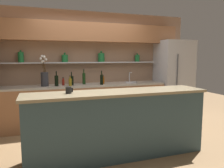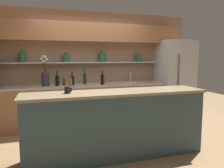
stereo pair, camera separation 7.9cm
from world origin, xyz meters
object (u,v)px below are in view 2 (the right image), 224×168
Objects in this scene: bottle_sauce_2 at (104,80)px; bottle_wine_6 at (57,80)px; coffee_mug at (67,90)px; refrigerator at (175,79)px; sink_fixture at (132,82)px; bottle_wine_4 at (85,78)px; bottle_wine_1 at (72,80)px; bottle_sauce_7 at (64,82)px; flower_vase at (45,77)px; bottle_oil_5 at (103,80)px; bottle_oil_3 at (71,82)px; bottle_wine_0 at (102,79)px.

bottle_wine_6 reaches higher than bottle_sauce_2.
bottle_sauce_2 is at bearing 59.30° from coffee_mug.
refrigerator is 3.38m from coffee_mug.
refrigerator is 6.86× the size of sink_fixture.
coffee_mug is at bearing -108.18° from bottle_wine_4.
bottle_wine_1 is 2.82× the size of coffee_mug.
sink_fixture is 2.73× the size of coffee_mug.
bottle_wine_1 is at bearing -178.26° from sink_fixture.
bottle_sauce_7 is at bearing 178.95° from refrigerator.
refrigerator is 2.96× the size of flower_vase.
flower_vase is 0.87m from bottle_wine_4.
bottle_oil_5 is at bearing 7.48° from bottle_wine_6.
bottle_wine_1 reaches higher than bottle_oil_5.
bottle_oil_3 is at bearing -148.52° from bottle_wine_4.
bottle_sauce_2 is 0.86× the size of bottle_oil_5.
bottle_sauce_2 is (-0.70, -0.00, 0.06)m from sink_fixture.
coffee_mug is at bearing -89.09° from bottle_wine_6.
sink_fixture is at bearing 12.82° from bottle_wine_0.
refrigerator is at bearing 3.84° from bottle_wine_0.
flower_vase is 1.31m from bottle_oil_5.
bottle_wine_0 is at bearing -6.99° from flower_vase.
bottle_sauce_7 is 1.76m from coffee_mug.
coffee_mug is (-1.74, -1.75, 0.12)m from sink_fixture.
bottle_wine_4 is 1.09× the size of bottle_wine_6.
refrigerator reaches higher than bottle_wine_1.
flower_vase is 6.32× the size of coffee_mug.
bottle_wine_0 is 1.43× the size of bottle_oil_3.
bottle_wine_1 is at bearing 167.95° from bottle_wine_0.
bottle_wine_6 is at bearing -177.55° from sink_fixture.
refrigerator is at bearing -0.12° from bottle_wine_1.
bottle_wine_4 is at bearing 5.73° from flower_vase.
bottle_wine_6 is 1.68m from coffee_mug.
sink_fixture is 0.71m from bottle_oil_5.
bottle_wine_1 is 1.33× the size of bottle_oil_3.
sink_fixture is 1.62m from bottle_sauce_7.
bottle_sauce_7 is (-1.62, 0.00, 0.05)m from sink_fixture.
bottle_oil_5 is at bearing 8.33° from bottle_wine_1.
sink_fixture is 0.70m from bottle_sauce_2.
coffee_mug is at bearing -119.60° from bottle_oil_5.
sink_fixture is (-1.17, 0.05, -0.03)m from refrigerator.
bottle_sauce_7 is at bearing 27.53° from bottle_wine_6.
bottle_wine_0 reaches higher than bottle_oil_3.
bottle_wine_4 is at bearing 31.48° from bottle_oil_3.
sink_fixture is 1.77m from bottle_wine_6.
coffee_mug is (-2.91, -1.70, 0.09)m from refrigerator.
sink_fixture is 0.82m from bottle_wine_0.
bottle_wine_6 is at bearing -10.02° from flower_vase.
bottle_oil_3 is 2.12× the size of coffee_mug.
sink_fixture is 1.27× the size of bottle_oil_5.
bottle_sauce_2 is at bearing 61.83° from bottle_wine_0.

